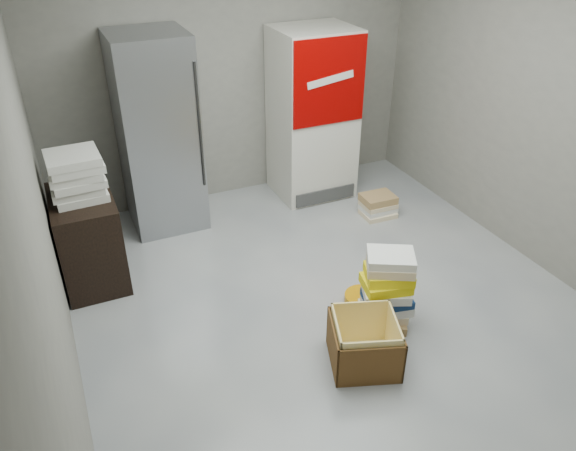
# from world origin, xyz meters

# --- Properties ---
(ground) EXTENTS (5.00, 5.00, 0.00)m
(ground) POSITION_xyz_m (0.00, 0.00, 0.00)
(ground) COLOR #AFAFAB
(ground) RESTS_ON ground
(room_shell) EXTENTS (4.04, 5.04, 2.82)m
(room_shell) POSITION_xyz_m (0.00, 0.00, 1.80)
(room_shell) COLOR gray
(room_shell) RESTS_ON ground
(steel_fridge) EXTENTS (0.70, 0.72, 1.90)m
(steel_fridge) POSITION_xyz_m (-0.90, 2.13, 0.95)
(steel_fridge) COLOR #9D9FA4
(steel_fridge) RESTS_ON ground
(coke_cooler) EXTENTS (0.80, 0.73, 1.80)m
(coke_cooler) POSITION_xyz_m (0.75, 2.12, 0.90)
(coke_cooler) COLOR silver
(coke_cooler) RESTS_ON ground
(wood_shelf) EXTENTS (0.50, 0.80, 0.80)m
(wood_shelf) POSITION_xyz_m (-1.73, 1.40, 0.40)
(wood_shelf) COLOR black
(wood_shelf) RESTS_ON ground
(supply_box_stack) EXTENTS (0.44, 0.43, 0.39)m
(supply_box_stack) POSITION_xyz_m (-1.72, 1.40, 0.99)
(supply_box_stack) COLOR silver
(supply_box_stack) RESTS_ON wood_shelf
(phonebook_stack_main) EXTENTS (0.46, 0.43, 0.65)m
(phonebook_stack_main) POSITION_xyz_m (0.26, -0.17, 0.32)
(phonebook_stack_main) COLOR #A17D4C
(phonebook_stack_main) RESTS_ON ground
(phonebook_stack_side) EXTENTS (0.35, 0.30, 0.23)m
(phonebook_stack_side) POSITION_xyz_m (1.14, 1.33, 0.12)
(phonebook_stack_side) COLOR beige
(phonebook_stack_side) RESTS_ON ground
(cardboard_box) EXTENTS (0.60, 0.60, 0.38)m
(cardboard_box) POSITION_xyz_m (-0.10, -0.47, 0.16)
(cardboard_box) COLOR yellow
(cardboard_box) RESTS_ON ground
(bucket_lid) EXTENTS (0.35, 0.35, 0.08)m
(bucket_lid) POSITION_xyz_m (0.24, 0.12, 0.04)
(bucket_lid) COLOR #CF8507
(bucket_lid) RESTS_ON ground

